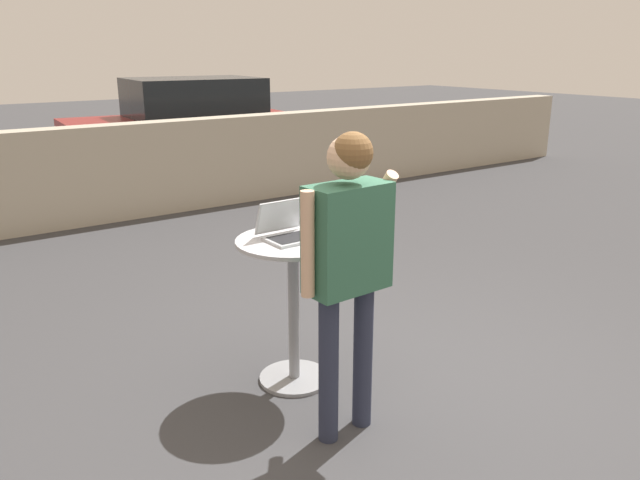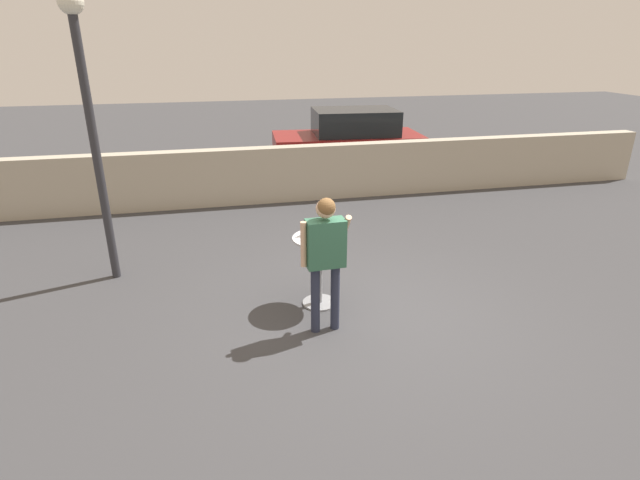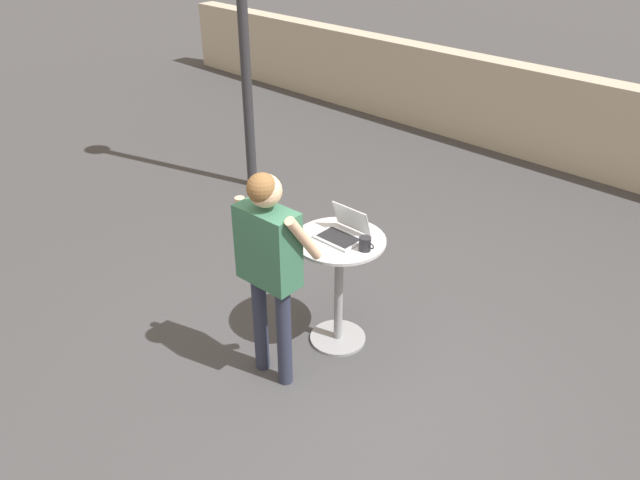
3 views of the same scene
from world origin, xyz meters
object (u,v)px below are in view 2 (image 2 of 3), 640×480
standing_person (325,248)px  street_lamp (87,102)px  laptop (319,233)px  cafe_table (320,261)px  parked_car_near_street (349,140)px  coffee_mug (338,232)px

standing_person → street_lamp: size_ratio=0.43×
laptop → street_lamp: 3.53m
cafe_table → street_lamp: size_ratio=0.25×
standing_person → parked_car_near_street: 8.22m
standing_person → street_lamp: bearing=141.9°
laptop → standing_person: 0.70m
street_lamp → coffee_mug: bearing=-25.9°
laptop → parked_car_near_street: bearing=71.0°
standing_person → laptop: bearing=83.7°
standing_person → street_lamp: street_lamp is taller
coffee_mug → parked_car_near_street: size_ratio=0.03×
laptop → coffee_mug: size_ratio=2.66×
laptop → standing_person: size_ratio=0.20×
street_lamp → standing_person: bearing=-38.1°
street_lamp → laptop: bearing=-27.3°
cafe_table → standing_person: standing_person is taller
cafe_table → coffee_mug: bearing=2.2°
cafe_table → laptop: laptop is taller
standing_person → parked_car_near_street: size_ratio=0.42×
coffee_mug → street_lamp: bearing=154.1°
standing_person → street_lamp: 3.78m
cafe_table → coffee_mug: 0.46m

